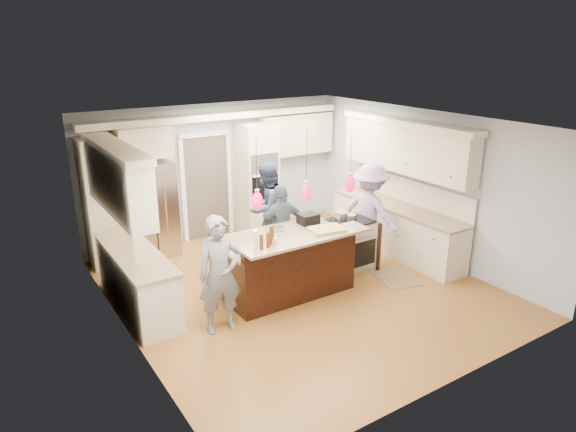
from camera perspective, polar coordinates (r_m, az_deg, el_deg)
name	(u,v)px	position (r m, az deg, el deg)	size (l,w,h in m)	color
ground_plane	(300,288)	(8.49, 1.30, -8.01)	(6.00, 6.00, 0.00)	#B07A30
room_shell	(300,181)	(7.83, 1.40, 3.93)	(5.54, 6.04, 2.72)	#B2BCC6
refrigerator	(149,210)	(9.75, -15.15, 0.66)	(0.90, 0.70, 1.80)	#B7B7BC
oven_column	(257,179)	(10.58, -3.44, 4.14)	(0.72, 0.69, 2.30)	beige
back_upper_cabinets	(185,162)	(9.91, -11.34, 5.88)	(5.30, 0.61, 2.54)	beige
right_counter_run	(399,198)	(9.79, 12.26, 1.92)	(0.64, 3.10, 2.51)	beige
left_cabinets	(130,243)	(7.79, -17.16, -2.93)	(0.64, 2.30, 2.51)	beige
kitchen_island	(285,263)	(8.21, -0.38, -5.22)	(2.10, 1.46, 1.12)	black
island_range	(350,245)	(9.05, 6.89, -3.20)	(0.82, 0.71, 0.92)	#B7B7BC
pendant_lights	(306,192)	(7.30, 2.03, 2.68)	(1.75, 0.15, 1.03)	black
person_bar_end	(220,275)	(7.05, -7.56, -6.51)	(0.61, 0.40, 1.68)	slate
person_far_left	(266,208)	(9.57, -2.41, 0.86)	(0.86, 0.67, 1.76)	navy
person_far_right	(282,227)	(8.94, -0.66, -1.25)	(0.89, 0.37, 1.53)	#4D5F6D
person_range_side	(370,213)	(9.34, 9.07, 0.34)	(1.17, 0.67, 1.81)	#A894C7
floor_rug	(394,277)	(9.04, 11.71, -6.64)	(0.59, 0.86, 0.01)	olive
water_bottle	(255,241)	(6.94, -3.64, -2.83)	(0.07, 0.07, 0.31)	silver
beer_bottle_a	(261,242)	(7.04, -2.99, -2.87)	(0.06, 0.06, 0.23)	#4E270E
beer_bottle_b	(268,240)	(7.10, -2.23, -2.69)	(0.05, 0.05, 0.22)	#4E270E
beer_bottle_c	(272,235)	(7.21, -1.83, -2.14)	(0.07, 0.07, 0.27)	#4E270E
drink_can	(274,242)	(7.17, -1.54, -2.90)	(0.06, 0.06, 0.12)	#B7B7BC
cutting_board	(327,229)	(7.78, 4.33, -1.48)	(0.52, 0.37, 0.04)	tan
pot_large	(341,216)	(8.86, 5.90, 0.05)	(0.25, 0.25, 0.15)	#B7B7BC
pot_small	(351,217)	(8.88, 6.96, -0.10)	(0.20, 0.20, 0.10)	#B7B7BC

